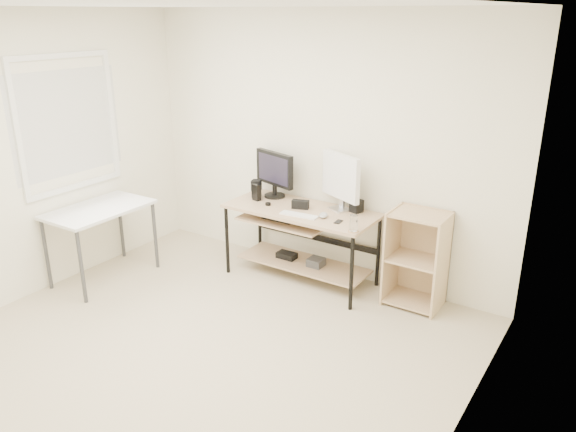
% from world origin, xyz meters
% --- Properties ---
extents(room, '(4.01, 4.01, 2.62)m').
position_xyz_m(room, '(-0.14, 0.04, 1.32)').
color(room, beige).
rests_on(room, ground).
extents(desk, '(1.50, 0.65, 0.75)m').
position_xyz_m(desk, '(-0.03, 1.66, 0.54)').
color(desk, tan).
rests_on(desk, ground).
extents(side_table, '(0.60, 1.00, 0.75)m').
position_xyz_m(side_table, '(-1.68, 0.60, 0.67)').
color(side_table, white).
rests_on(side_table, ground).
extents(shelf_unit, '(0.50, 0.40, 0.90)m').
position_xyz_m(shelf_unit, '(1.15, 1.82, 0.45)').
color(shelf_unit, '#D3B284').
rests_on(shelf_unit, ground).
extents(black_monitor, '(0.51, 0.21, 0.47)m').
position_xyz_m(black_monitor, '(-0.43, 1.83, 1.02)').
color(black_monitor, black).
rests_on(black_monitor, desk).
extents(white_imac, '(0.49, 0.26, 0.55)m').
position_xyz_m(white_imac, '(0.32, 1.84, 1.07)').
color(white_imac, silver).
rests_on(white_imac, desk).
extents(keyboard, '(0.38, 0.13, 0.01)m').
position_xyz_m(keyboard, '(0.08, 1.48, 0.76)').
color(keyboard, white).
rests_on(keyboard, desk).
extents(mouse, '(0.12, 0.15, 0.04)m').
position_xyz_m(mouse, '(0.30, 1.57, 0.77)').
color(mouse, '#ABABB0').
rests_on(mouse, desk).
extents(center_speaker, '(0.18, 0.12, 0.08)m').
position_xyz_m(center_speaker, '(-0.01, 1.67, 0.79)').
color(center_speaker, black).
rests_on(center_speaker, desk).
extents(speaker_left, '(0.11, 0.11, 0.18)m').
position_xyz_m(speaker_left, '(-0.59, 1.72, 0.85)').
color(speaker_left, black).
rests_on(speaker_left, desk).
extents(speaker_right, '(0.13, 0.13, 0.12)m').
position_xyz_m(speaker_right, '(0.49, 1.87, 0.81)').
color(speaker_right, black).
rests_on(speaker_right, desk).
extents(audio_controller, '(0.09, 0.07, 0.17)m').
position_xyz_m(audio_controller, '(-0.52, 1.64, 0.83)').
color(audio_controller, black).
rests_on(audio_controller, desk).
extents(volume_puck, '(0.07, 0.07, 0.02)m').
position_xyz_m(volume_puck, '(-0.34, 1.57, 0.76)').
color(volume_puck, black).
rests_on(volume_puck, desk).
extents(smartphone, '(0.06, 0.10, 0.01)m').
position_xyz_m(smartphone, '(0.48, 1.53, 0.75)').
color(smartphone, black).
rests_on(smartphone, desk).
extents(coaster, '(0.11, 0.11, 0.01)m').
position_xyz_m(coaster, '(0.69, 1.40, 0.75)').
color(coaster, '#AC7D4D').
rests_on(coaster, desk).
extents(drinking_glass, '(0.08, 0.08, 0.14)m').
position_xyz_m(drinking_glass, '(0.69, 1.40, 0.83)').
color(drinking_glass, white).
rests_on(drinking_glass, coaster).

